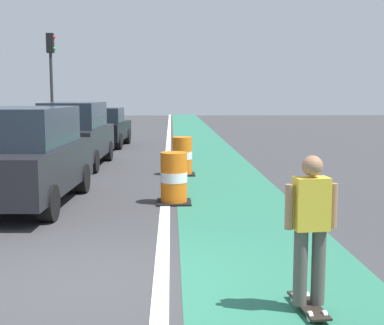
{
  "coord_description": "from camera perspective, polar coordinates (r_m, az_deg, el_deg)",
  "views": [
    {
      "loc": [
        1.03,
        -6.35,
        2.33
      ],
      "look_at": [
        1.4,
        3.09,
        1.1
      ],
      "focal_mm": 49.97,
      "sensor_mm": 36.0,
      "label": 1
    }
  ],
  "objects": [
    {
      "name": "traffic_barrel_front",
      "position": [
        11.33,
        -1.95,
        -1.72
      ],
      "size": [
        0.73,
        0.73,
        1.09
      ],
      "color": "orange",
      "rests_on": "ground"
    },
    {
      "name": "lane_divider_stripe",
      "position": [
        18.49,
        -2.63,
        0.19
      ],
      "size": [
        0.2,
        80.0,
        0.01
      ],
      "primitive_type": "cube",
      "color": "silver",
      "rests_on": "ground"
    },
    {
      "name": "traffic_light_corner",
      "position": [
        26.31,
        -14.8,
        9.73
      ],
      "size": [
        0.41,
        0.32,
        5.1
      ],
      "color": "#2D2D2D",
      "rests_on": "ground"
    },
    {
      "name": "ground_plane",
      "position": [
        6.84,
        -11.07,
        -12.64
      ],
      "size": [
        100.0,
        100.0,
        0.0
      ],
      "primitive_type": "plane",
      "color": "#38383A"
    },
    {
      "name": "parked_sedan_third",
      "position": [
        23.7,
        -9.4,
        3.7
      ],
      "size": [
        2.11,
        4.2,
        1.7
      ],
      "color": "black",
      "rests_on": "ground"
    },
    {
      "name": "bike_lane_strip",
      "position": [
        18.54,
        2.01,
        0.21
      ],
      "size": [
        2.5,
        80.0,
        0.01
      ],
      "primitive_type": "cube",
      "color": "#286B51",
      "rests_on": "ground"
    },
    {
      "name": "pedestrian_crossing",
      "position": [
        21.39,
        -17.32,
        3.15
      ],
      "size": [
        0.34,
        0.2,
        1.61
      ],
      "color": "#33333D",
      "rests_on": "ground"
    },
    {
      "name": "parked_suv_second",
      "position": [
        17.41,
        -12.4,
        2.98
      ],
      "size": [
        2.04,
        4.66,
        2.04
      ],
      "color": "black",
      "rests_on": "ground"
    },
    {
      "name": "skateboarder_on_lane",
      "position": [
        5.81,
        12.53,
        -6.89
      ],
      "size": [
        0.57,
        0.82,
        1.69
      ],
      "color": "black",
      "rests_on": "ground"
    },
    {
      "name": "traffic_barrel_mid",
      "position": [
        15.25,
        -1.06,
        0.65
      ],
      "size": [
        0.73,
        0.73,
        1.09
      ],
      "color": "orange",
      "rests_on": "ground"
    },
    {
      "name": "parked_suv_nearest",
      "position": [
        11.57,
        -17.24,
        0.66
      ],
      "size": [
        2.09,
        4.68,
        2.04
      ],
      "color": "black",
      "rests_on": "ground"
    }
  ]
}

